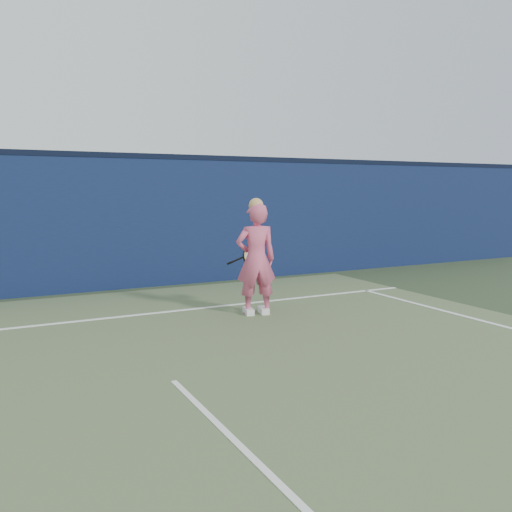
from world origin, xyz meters
TOP-DOWN VIEW (x-y plane):
  - ground at (0.00, 0.00)m, footprint 80.00×80.00m
  - backstop_wall at (0.00, 6.50)m, footprint 24.00×0.40m
  - wall_cap at (0.00, 6.50)m, footprint 24.00×0.42m
  - player at (2.08, 3.27)m, footprint 0.69×0.53m
  - racket at (2.17, 3.75)m, footprint 0.54×0.17m
  - court_lines at (0.00, -0.33)m, footprint 11.00×12.04m

SIDE VIEW (x-z plane):
  - ground at x=0.00m, z-range 0.00..0.00m
  - court_lines at x=0.00m, z-range 0.01..0.01m
  - racket at x=2.17m, z-range 0.70..0.99m
  - player at x=2.08m, z-range -0.03..1.75m
  - backstop_wall at x=0.00m, z-range 0.00..2.50m
  - wall_cap at x=0.00m, z-range 2.50..2.60m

